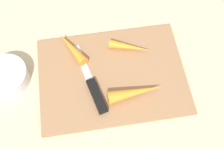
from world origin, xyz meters
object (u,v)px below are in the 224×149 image
cutting_board (112,76)px  small_bowl (6,77)px  carrot_shortest (130,47)px  carrot_medium (72,48)px  knife (95,91)px  carrot_longest (135,92)px

cutting_board → small_bowl: (-0.26, 0.03, 0.01)m
cutting_board → small_bowl: 0.26m
carrot_shortest → carrot_medium: carrot_medium is taller
cutting_board → knife: size_ratio=1.81×
knife → carrot_shortest: carrot_shortest is taller
carrot_shortest → small_bowl: bearing=-153.4°
cutting_board → carrot_shortest: (0.06, 0.07, 0.02)m
carrot_shortest → knife: bearing=-114.2°
cutting_board → small_bowl: bearing=173.5°
knife → small_bowl: (-0.21, 0.07, 0.00)m
knife → carrot_longest: (0.09, -0.02, 0.01)m
knife → small_bowl: bearing=57.6°
cutting_board → knife: (-0.05, -0.04, 0.01)m
carrot_medium → small_bowl: 0.17m
knife → cutting_board: bearing=-62.8°
small_bowl → carrot_medium: bearing=18.3°
carrot_shortest → carrot_medium: size_ratio=1.00×
carrot_shortest → carrot_longest: bearing=-75.1°
carrot_longest → cutting_board: bearing=121.0°
cutting_board → carrot_longest: size_ratio=2.78×
cutting_board → carrot_longest: (0.04, -0.06, 0.02)m
cutting_board → small_bowl: size_ratio=3.37×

